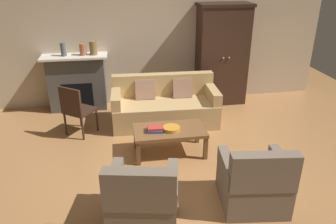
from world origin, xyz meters
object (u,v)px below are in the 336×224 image
(fireplace, at_px, (77,82))
(mantel_vase_slate, at_px, (63,49))
(armoire, at_px, (222,55))
(couch, at_px, (165,106))
(mantel_vase_terracotta, at_px, (83,49))
(armchair_near_left, at_px, (143,200))
(coffee_table, at_px, (170,132))
(mantel_vase_bronze, at_px, (93,48))
(side_chair_wooden, at_px, (76,108))
(armchair_near_right, at_px, (254,183))
(book_stack, at_px, (155,129))
(fruit_bowl, at_px, (171,128))

(fireplace, relative_size, mantel_vase_slate, 4.96)
(armoire, distance_m, couch, 1.71)
(mantel_vase_terracotta, xyz_separation_m, armchair_near_left, (0.81, -3.46, -0.92))
(couch, bearing_deg, mantel_vase_terracotta, 148.66)
(fireplace, bearing_deg, coffee_table, -52.79)
(armoire, relative_size, couch, 1.05)
(mantel_vase_bronze, relative_size, side_chair_wooden, 0.29)
(armchair_near_left, height_order, armchair_near_right, same)
(mantel_vase_terracotta, distance_m, mantel_vase_bronze, 0.20)
(couch, xyz_separation_m, book_stack, (-0.32, -1.15, 0.14))
(armoire, distance_m, side_chair_wooden, 3.12)
(fireplace, relative_size, mantel_vase_terracotta, 5.68)
(coffee_table, distance_m, mantel_vase_slate, 2.78)
(fireplace, xyz_separation_m, fruit_bowl, (1.56, -2.05, -0.12))
(fireplace, xyz_separation_m, side_chair_wooden, (0.07, -1.17, -0.06))
(fruit_bowl, height_order, armchair_near_right, armchair_near_right)
(couch, relative_size, mantel_vase_bronze, 7.48)
(mantel_vase_slate, distance_m, armchair_near_right, 4.32)
(fireplace, xyz_separation_m, mantel_vase_bronze, (0.38, -0.02, 0.68))
(coffee_table, height_order, fruit_bowl, fruit_bowl)
(armoire, height_order, couch, armoire)
(mantel_vase_bronze, distance_m, armchair_near_right, 4.02)
(fireplace, relative_size, coffee_table, 1.15)
(coffee_table, distance_m, side_chair_wooden, 1.70)
(armoire, height_order, armchair_near_left, armoire)
(mantel_vase_terracotta, bearing_deg, mantel_vase_slate, 180.00)
(fruit_bowl, xyz_separation_m, armchair_near_left, (-0.57, -1.43, -0.13))
(armoire, distance_m, mantel_vase_slate, 3.14)
(fruit_bowl, distance_m, side_chair_wooden, 1.73)
(mantel_vase_slate, height_order, armchair_near_right, mantel_vase_slate)
(book_stack, height_order, mantel_vase_bronze, mantel_vase_bronze)
(fruit_bowl, xyz_separation_m, mantel_vase_bronze, (-1.18, 2.04, 0.80))
(mantel_vase_slate, distance_m, armchair_near_left, 3.77)
(fireplace, relative_size, armchair_near_left, 1.39)
(armoire, height_order, mantel_vase_bronze, armoire)
(armchair_near_left, xyz_separation_m, side_chair_wooden, (-0.92, 2.31, 0.20))
(fruit_bowl, bearing_deg, armchair_near_right, -59.46)
(armoire, height_order, side_chair_wooden, armoire)
(couch, bearing_deg, armchair_near_left, -104.02)
(coffee_table, bearing_deg, armchair_near_right, -59.34)
(armoire, distance_m, mantel_vase_terracotta, 2.78)
(coffee_table, height_order, mantel_vase_terracotta, mantel_vase_terracotta)
(fruit_bowl, bearing_deg, couch, 86.27)
(coffee_table, xyz_separation_m, armchair_near_right, (0.81, -1.37, -0.05))
(armoire, height_order, coffee_table, armoire)
(mantel_vase_bronze, bearing_deg, armchair_near_right, -59.75)
(fruit_bowl, bearing_deg, mantel_vase_terracotta, 124.09)
(coffee_table, height_order, mantel_vase_slate, mantel_vase_slate)
(mantel_vase_slate, bearing_deg, side_chair_wooden, -77.63)
(mantel_vase_terracotta, xyz_separation_m, armchair_near_right, (2.17, -3.37, -0.92))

